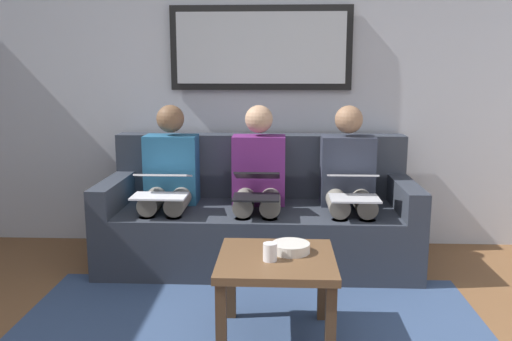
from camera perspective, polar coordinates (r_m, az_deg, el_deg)
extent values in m
cube|color=#B7BCC6|center=(4.29, 0.56, 9.49)|extent=(6.00, 0.12, 2.60)
cube|color=#2D333D|center=(3.92, 0.24, -6.82)|extent=(2.20, 0.90, 0.42)
cube|color=#2D333D|center=(4.16, 0.45, 0.57)|extent=(2.20, 0.20, 0.48)
cube|color=#2D333D|center=(3.94, 15.41, -2.47)|extent=(0.14, 0.90, 0.20)
cube|color=#2D333D|center=(4.02, -14.61, -2.17)|extent=(0.14, 0.90, 0.20)
cube|color=black|center=(4.20, 0.52, 12.87)|extent=(1.39, 0.04, 0.63)
cube|color=#B2B7BC|center=(4.18, 0.51, 12.88)|extent=(1.29, 0.01, 0.53)
cube|color=brown|center=(2.76, 2.18, -9.53)|extent=(0.59, 0.59, 0.04)
cube|color=#4C331E|center=(2.63, 7.92, -16.17)|extent=(0.05, 0.05, 0.42)
cube|color=#4C331E|center=(2.63, -3.72, -16.05)|extent=(0.05, 0.05, 0.42)
cube|color=#4C331E|center=(3.09, 7.05, -11.88)|extent=(0.05, 0.05, 0.42)
cube|color=#4C331E|center=(3.09, -2.65, -11.79)|extent=(0.05, 0.05, 0.42)
cylinder|color=silver|center=(2.68, 1.50, -8.65)|extent=(0.07, 0.07, 0.09)
cylinder|color=beige|center=(2.81, 3.71, -8.18)|extent=(0.20, 0.20, 0.05)
cube|color=#2D3342|center=(3.93, 9.66, -0.01)|extent=(0.38, 0.22, 0.50)
sphere|color=#997051|center=(3.88, 9.83, 5.36)|extent=(0.20, 0.20, 0.20)
cylinder|color=gray|center=(3.78, 11.31, -3.29)|extent=(0.14, 0.42, 0.14)
cylinder|color=gray|center=(3.76, 8.59, -3.29)|extent=(0.14, 0.42, 0.14)
cylinder|color=gray|center=(3.66, 11.64, -8.34)|extent=(0.11, 0.11, 0.42)
cylinder|color=gray|center=(3.64, 8.80, -8.37)|extent=(0.11, 0.11, 0.42)
cube|color=silver|center=(3.55, 10.41, -2.92)|extent=(0.32, 0.24, 0.01)
cube|color=silver|center=(3.66, 10.18, -0.53)|extent=(0.32, 0.24, 0.06)
cube|color=#A5C6EA|center=(3.66, 10.19, -0.48)|extent=(0.29, 0.21, 0.04)
cube|color=#66236B|center=(3.91, 0.30, 0.07)|extent=(0.38, 0.22, 0.50)
sphere|color=tan|center=(3.86, 0.31, 5.48)|extent=(0.20, 0.20, 0.20)
cylinder|color=gray|center=(3.74, 1.55, -3.25)|extent=(0.14, 0.42, 0.14)
cylinder|color=gray|center=(3.75, -1.21, -3.22)|extent=(0.14, 0.42, 0.14)
cylinder|color=gray|center=(3.62, 1.46, -8.36)|extent=(0.11, 0.11, 0.42)
cylinder|color=gray|center=(3.62, -1.41, -8.32)|extent=(0.11, 0.11, 0.42)
cube|color=black|center=(3.52, 0.02, -2.85)|extent=(0.30, 0.23, 0.01)
cube|color=black|center=(3.64, 0.13, -0.53)|extent=(0.30, 0.22, 0.09)
cube|color=#A5C6EA|center=(3.64, 0.13, -0.48)|extent=(0.27, 0.19, 0.07)
cube|color=#235B84|center=(3.99, -8.93, 0.15)|extent=(0.38, 0.22, 0.50)
sphere|color=brown|center=(3.94, -9.08, 5.45)|extent=(0.20, 0.20, 0.20)
cylinder|color=gray|center=(3.80, -8.15, -3.11)|extent=(0.14, 0.42, 0.14)
cylinder|color=gray|center=(3.84, -10.79, -3.05)|extent=(0.14, 0.42, 0.14)
cylinder|color=gray|center=(3.68, -8.64, -8.12)|extent=(0.11, 0.11, 0.42)
cylinder|color=gray|center=(3.72, -11.39, -8.01)|extent=(0.11, 0.11, 0.42)
cube|color=white|center=(3.61, -10.20, -2.70)|extent=(0.36, 0.22, 0.01)
cube|color=white|center=(3.71, -9.81, -0.51)|extent=(0.36, 0.22, 0.06)
cube|color=#A5C6EA|center=(3.70, -9.82, -0.47)|extent=(0.32, 0.19, 0.04)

